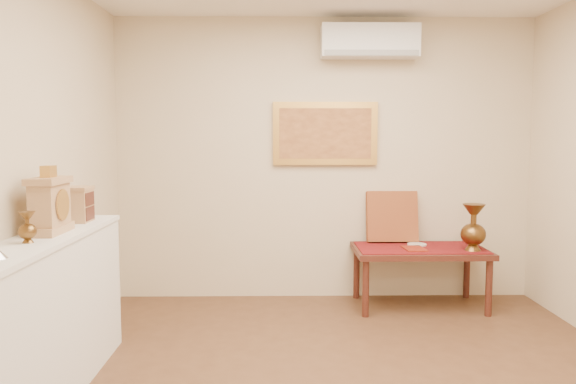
{
  "coord_description": "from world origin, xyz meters",
  "views": [
    {
      "loc": [
        -0.44,
        -3.18,
        1.55
      ],
      "look_at": [
        -0.37,
        1.15,
        1.14
      ],
      "focal_mm": 35.0,
      "sensor_mm": 36.0,
      "label": 1
    }
  ],
  "objects_px": {
    "mantel_clock": "(50,205)",
    "low_table": "(420,255)",
    "brass_urn_tall": "(474,222)",
    "display_ledge": "(40,323)",
    "wooden_chest": "(79,204)"
  },
  "relations": [
    {
      "from": "mantel_clock",
      "to": "low_table",
      "type": "xyz_separation_m",
      "value": [
        2.67,
        1.68,
        -0.67
      ]
    },
    {
      "from": "brass_urn_tall",
      "to": "low_table",
      "type": "relative_size",
      "value": 0.42
    },
    {
      "from": "brass_urn_tall",
      "to": "display_ledge",
      "type": "xyz_separation_m",
      "value": [
        -3.11,
        -1.73,
        -0.32
      ]
    },
    {
      "from": "low_table",
      "to": "mantel_clock",
      "type": "bearing_deg",
      "value": -147.83
    },
    {
      "from": "wooden_chest",
      "to": "low_table",
      "type": "height_order",
      "value": "wooden_chest"
    },
    {
      "from": "display_ledge",
      "to": "wooden_chest",
      "type": "xyz_separation_m",
      "value": [
        0.01,
        0.66,
        0.61
      ]
    },
    {
      "from": "wooden_chest",
      "to": "low_table",
      "type": "xyz_separation_m",
      "value": [
        2.67,
        1.22,
        -0.62
      ]
    },
    {
      "from": "brass_urn_tall",
      "to": "wooden_chest",
      "type": "relative_size",
      "value": 2.06
    },
    {
      "from": "brass_urn_tall",
      "to": "mantel_clock",
      "type": "bearing_deg",
      "value": -153.76
    },
    {
      "from": "brass_urn_tall",
      "to": "mantel_clock",
      "type": "xyz_separation_m",
      "value": [
        -3.11,
        -1.53,
        0.34
      ]
    },
    {
      "from": "mantel_clock",
      "to": "wooden_chest",
      "type": "relative_size",
      "value": 1.68
    },
    {
      "from": "mantel_clock",
      "to": "low_table",
      "type": "height_order",
      "value": "mantel_clock"
    },
    {
      "from": "brass_urn_tall",
      "to": "display_ledge",
      "type": "bearing_deg",
      "value": -150.91
    },
    {
      "from": "display_ledge",
      "to": "mantel_clock",
      "type": "relative_size",
      "value": 4.93
    },
    {
      "from": "mantel_clock",
      "to": "brass_urn_tall",
      "type": "bearing_deg",
      "value": 26.24
    }
  ]
}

